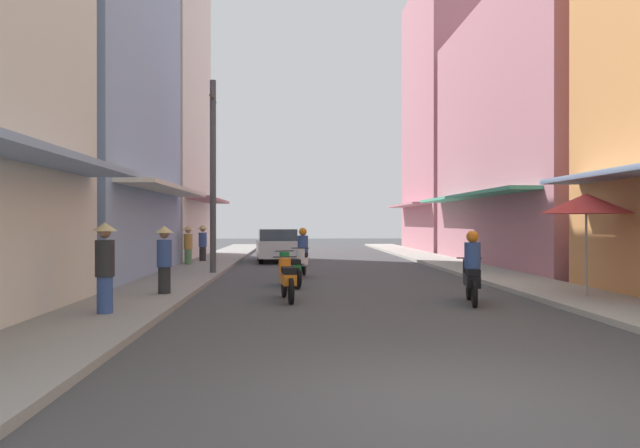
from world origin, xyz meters
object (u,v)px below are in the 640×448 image
pedestrian_foreground (188,244)px  pedestrian_midway (105,265)px  motorbike_blue (270,244)px  vendor_umbrella (586,204)px  motorbike_white (302,255)px  motorbike_orange (287,278)px  parked_car (277,245)px  utility_pole (213,176)px  motorbike_green (289,268)px  pedestrian_far (203,242)px  motorbike_black (472,271)px  pedestrian_crossing (164,258)px

pedestrian_foreground → pedestrian_midway: size_ratio=0.92×
motorbike_blue → vendor_umbrella: size_ratio=0.75×
motorbike_white → vendor_umbrella: 8.80m
motorbike_orange → parked_car: (-0.57, 12.98, 0.24)m
pedestrian_foreground → pedestrian_midway: 12.48m
motorbike_orange → vendor_umbrella: (6.66, -0.41, 1.66)m
parked_car → pedestrian_midway: (-2.67, -15.49, 0.25)m
parked_car → pedestrian_midway: pedestrian_midway is taller
motorbike_white → utility_pole: (-2.89, 0.42, 2.55)m
motorbike_green → pedestrian_foreground: (-3.98, 7.09, 0.41)m
motorbike_blue → pedestrian_far: bearing=-107.1°
motorbike_green → motorbike_black: size_ratio=0.98×
motorbike_blue → pedestrian_crossing: bearing=-94.8°
motorbike_blue → pedestrian_foreground: 10.60m
pedestrian_midway → pedestrian_crossing: bearing=81.8°
motorbike_orange → pedestrian_foreground: (-3.95, 9.94, 0.41)m
motorbike_green → pedestrian_far: 9.81m
parked_car → pedestrian_far: bearing=-161.2°
motorbike_orange → pedestrian_crossing: pedestrian_crossing is taller
pedestrian_crossing → parked_car: bearing=79.8°
parked_car → motorbike_green: bearing=-86.6°
parked_car → vendor_umbrella: bearing=-61.6°
pedestrian_far → utility_pole: utility_pole is taller
pedestrian_foreground → motorbike_orange: bearing=-68.3°
motorbike_black → vendor_umbrella: bearing=6.4°
pedestrian_midway → vendor_umbrella: 10.19m
motorbike_orange → pedestrian_midway: bearing=-142.3°
pedestrian_foreground → vendor_umbrella: size_ratio=0.67×
motorbike_orange → utility_pole: utility_pole is taller
utility_pole → vendor_umbrella: bearing=-35.3°
pedestrian_crossing → vendor_umbrella: size_ratio=0.70×
pedestrian_far → motorbike_white: bearing=-56.8°
parked_car → motorbike_white: bearing=-82.3°
parked_car → pedestrian_foreground: (-3.38, -3.03, 0.17)m
pedestrian_foreground → motorbike_white: bearing=-44.6°
pedestrian_crossing → motorbike_orange: bearing=-8.6°
utility_pole → pedestrian_crossing: bearing=-93.6°
motorbike_white → motorbike_blue: size_ratio=1.00×
motorbike_orange → pedestrian_crossing: 2.89m
motorbike_white → pedestrian_foreground: bearing=135.4°
motorbike_black → pedestrian_far: 14.77m
motorbike_black → parked_car: size_ratio=0.42×
motorbike_green → utility_pole: utility_pole is taller
motorbike_white → pedestrian_crossing: pedestrian_crossing is taller
motorbike_white → utility_pole: size_ratio=0.28×
motorbike_blue → motorbike_black: size_ratio=1.01×
motorbike_orange → vendor_umbrella: size_ratio=0.75×
motorbike_white → pedestrian_crossing: 6.14m
motorbike_blue → utility_pole: (-1.32, -14.11, 2.75)m
motorbike_green → pedestrian_crossing: 3.77m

